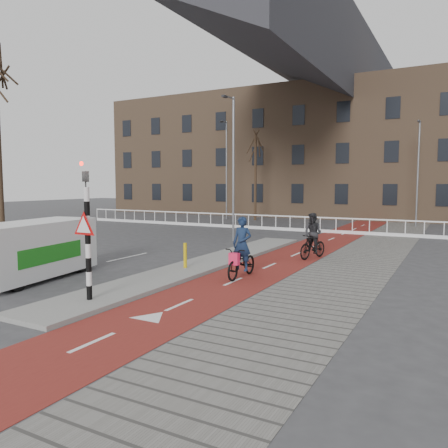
% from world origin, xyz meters
% --- Properties ---
extents(ground, '(120.00, 120.00, 0.00)m').
position_xyz_m(ground, '(0.00, 0.00, 0.00)').
color(ground, '#38383A').
rests_on(ground, ground).
extents(bike_lane, '(2.50, 60.00, 0.01)m').
position_xyz_m(bike_lane, '(1.50, 10.00, 0.01)').
color(bike_lane, maroon).
rests_on(bike_lane, ground).
extents(sidewalk, '(3.00, 60.00, 0.01)m').
position_xyz_m(sidewalk, '(4.30, 10.00, 0.01)').
color(sidewalk, slate).
rests_on(sidewalk, ground).
extents(curb_island, '(1.80, 16.00, 0.12)m').
position_xyz_m(curb_island, '(-0.70, 4.00, 0.06)').
color(curb_island, gray).
rests_on(curb_island, ground).
extents(traffic_signal, '(0.80, 0.80, 3.68)m').
position_xyz_m(traffic_signal, '(-0.60, -2.02, 1.99)').
color(traffic_signal, black).
rests_on(traffic_signal, curb_island).
extents(bollard, '(0.12, 0.12, 0.88)m').
position_xyz_m(bollard, '(-0.78, 2.72, 0.56)').
color(bollard, gold).
rests_on(bollard, curb_island).
extents(cyclist_near, '(0.69, 1.94, 2.00)m').
position_xyz_m(cyclist_near, '(1.50, 2.64, 0.68)').
color(cyclist_near, black).
rests_on(cyclist_near, bike_lane).
extents(cyclist_far, '(0.99, 1.80, 1.88)m').
position_xyz_m(cyclist_far, '(2.45, 7.32, 0.79)').
color(cyclist_far, black).
rests_on(cyclist_far, bike_lane).
extents(van, '(2.37, 4.54, 1.86)m').
position_xyz_m(van, '(-4.39, -0.69, 0.98)').
color(van, silver).
rests_on(van, ground).
extents(railing, '(28.00, 0.10, 0.99)m').
position_xyz_m(railing, '(-5.00, 17.00, 0.31)').
color(railing, silver).
rests_on(railing, ground).
extents(townhouse_row, '(46.00, 10.00, 15.90)m').
position_xyz_m(townhouse_row, '(-3.00, 32.00, 7.81)').
color(townhouse_row, '#7F6047').
rests_on(townhouse_row, ground).
extents(tree_mid, '(0.22, 0.22, 7.20)m').
position_xyz_m(tree_mid, '(-7.44, 23.51, 3.60)').
color(tree_mid, black).
rests_on(tree_mid, ground).
extents(streetlight_near, '(0.12, 0.12, 7.62)m').
position_xyz_m(streetlight_near, '(-3.01, 10.81, 3.81)').
color(streetlight_near, slate).
rests_on(streetlight_near, ground).
extents(streetlight_left, '(0.12, 0.12, 8.38)m').
position_xyz_m(streetlight_left, '(-10.13, 23.44, 4.19)').
color(streetlight_left, slate).
rests_on(streetlight_left, ground).
extents(streetlight_right, '(0.12, 0.12, 7.48)m').
position_xyz_m(streetlight_right, '(5.00, 23.91, 3.74)').
color(streetlight_right, slate).
rests_on(streetlight_right, ground).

